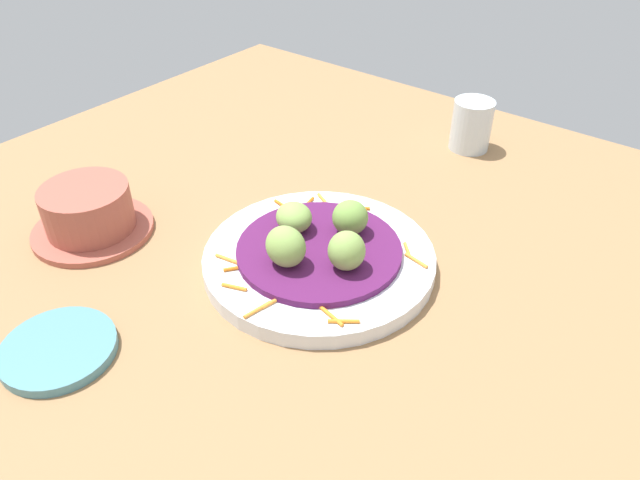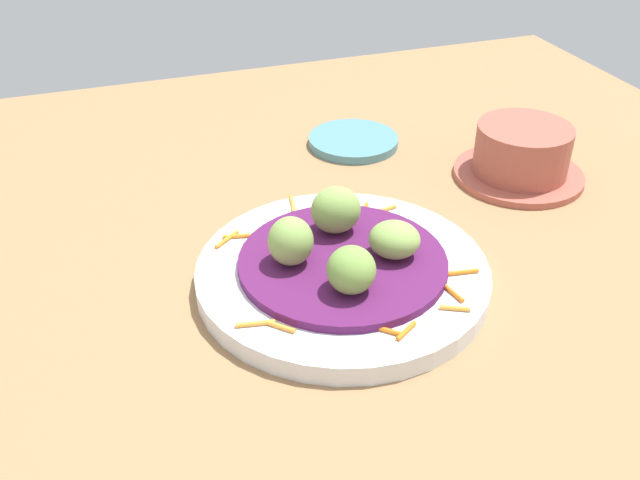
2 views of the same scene
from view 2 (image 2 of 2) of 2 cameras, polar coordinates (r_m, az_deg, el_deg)
The scene contains 10 objects.
table_surface at distance 68.56cm, azimuth 3.68°, elevation -2.57°, with size 110.00×110.00×2.00cm, color #936D47.
main_plate at distance 64.84cm, azimuth 1.80°, elevation -2.76°, with size 26.60×26.60×1.91cm, color silver.
cabbage_bed at distance 64.04cm, azimuth 1.82°, elevation -1.78°, with size 18.89×18.89×0.82cm, color #51194C.
carrot_garnish at distance 64.97cm, azimuth 1.70°, elevation -1.42°, with size 22.30×24.25×0.40cm.
guac_scoop_left at distance 62.11cm, azimuth -2.37°, elevation -0.09°, with size 4.07×4.03×4.46cm, color #84A851.
guac_scoop_center at distance 58.89cm, azimuth 2.52°, elevation -2.41°, with size 4.18×4.14×4.11cm, color #759E47.
guac_scoop_right at distance 63.65cm, azimuth 5.99°, elevation 0.03°, with size 4.62×4.15×3.30cm, color #84A851.
guac_scoop_back at distance 66.39cm, azimuth 1.28°, elevation 2.43°, with size 4.04×4.71×4.60cm, color #84A851.
side_plate_small at distance 89.92cm, azimuth 2.69°, elevation 7.94°, with size 11.20×11.20×1.06cm, color teal.
terracotta_bowl at distance 84.22cm, azimuth 15.84°, elevation 6.58°, with size 14.75×14.75×6.37cm.
Camera 2 is at (-22.45, -50.71, 41.30)cm, focal length 39.92 mm.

